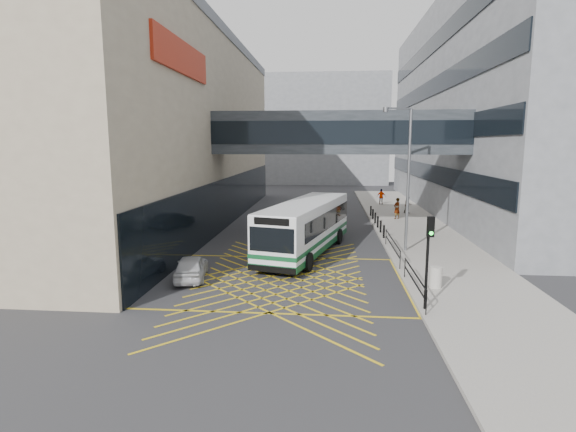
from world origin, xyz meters
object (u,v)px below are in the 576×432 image
(bus, at_px, (307,226))
(car_silver, at_px, (313,223))
(car_white, at_px, (191,267))
(car_dark, at_px, (277,222))
(street_lamp, at_px, (406,171))
(pedestrian_c, at_px, (381,197))
(pedestrian_a, at_px, (397,208))
(traffic_light, at_px, (429,250))
(pedestrian_b, at_px, (408,205))
(litter_bin, at_px, (436,277))

(bus, height_order, car_silver, bus)
(car_silver, bearing_deg, car_white, 85.03)
(car_dark, bearing_deg, street_lamp, 120.90)
(bus, distance_m, pedestrian_c, 23.49)
(pedestrian_a, distance_m, pedestrian_c, 9.71)
(street_lamp, bearing_deg, traffic_light, -117.56)
(pedestrian_b, bearing_deg, bus, -136.35)
(car_silver, relative_size, pedestrian_b, 2.51)
(pedestrian_c, bearing_deg, traffic_light, 100.10)
(car_silver, bearing_deg, car_dark, 20.93)
(litter_bin, distance_m, pedestrian_a, 19.41)
(car_white, height_order, pedestrian_c, pedestrian_c)
(traffic_light, xyz_separation_m, street_lamp, (0.71, 10.19, 2.47))
(car_white, relative_size, street_lamp, 0.45)
(car_dark, distance_m, litter_bin, 16.60)
(car_white, distance_m, street_lamp, 13.92)
(car_dark, relative_size, pedestrian_b, 2.61)
(street_lamp, height_order, litter_bin, street_lamp)
(litter_bin, bearing_deg, pedestrian_a, 86.86)
(bus, xyz_separation_m, pedestrian_b, (8.90, 16.01, -0.76))
(bus, xyz_separation_m, litter_bin, (6.31, -6.70, -1.08))
(car_dark, bearing_deg, car_white, 56.55)
(traffic_light, height_order, pedestrian_b, traffic_light)
(bus, bearing_deg, car_white, -118.32)
(car_dark, height_order, pedestrian_b, pedestrian_b)
(street_lamp, relative_size, pedestrian_c, 5.19)
(pedestrian_b, bearing_deg, street_lamp, -118.00)
(street_lamp, distance_m, pedestrian_a, 12.83)
(car_silver, xyz_separation_m, litter_bin, (6.15, -14.12, 0.02))
(bus, height_order, pedestrian_a, bus)
(car_dark, bearing_deg, bus, 88.76)
(car_silver, relative_size, traffic_light, 1.07)
(car_dark, bearing_deg, pedestrian_c, -144.14)
(car_silver, height_order, street_lamp, street_lamp)
(pedestrian_b, bearing_deg, car_dark, -160.18)
(traffic_light, xyz_separation_m, pedestrian_a, (2.10, 22.30, -1.54))
(car_white, relative_size, car_silver, 0.98)
(car_silver, bearing_deg, pedestrian_b, -117.49)
(litter_bin, xyz_separation_m, pedestrian_a, (1.06, 19.38, 0.44))
(bus, bearing_deg, pedestrian_a, 74.38)
(car_white, xyz_separation_m, traffic_light, (10.76, -3.70, 2.00))
(car_silver, height_order, pedestrian_c, pedestrian_c)
(litter_bin, height_order, pedestrian_a, pedestrian_a)
(litter_bin, bearing_deg, bus, 133.27)
(car_white, xyz_separation_m, car_silver, (5.65, 13.33, 0.00))
(car_white, bearing_deg, pedestrian_a, -134.41)
(car_silver, xyz_separation_m, street_lamp, (5.82, -6.84, 4.47))
(car_white, bearing_deg, pedestrian_b, -133.01)
(car_silver, distance_m, pedestrian_b, 12.26)
(car_white, distance_m, car_silver, 14.48)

